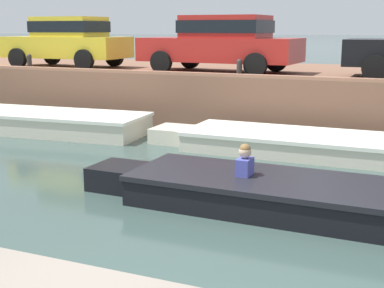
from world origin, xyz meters
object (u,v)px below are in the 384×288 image
object	(u,v)px
mooring_bollard_mid	(239,67)
boat_moored_central_cream	(291,143)
motorboat_passing	(275,194)
boat_moored_west_cream	(39,122)
car_left_inner_red	(222,41)
mooring_bollard_west	(29,61)
car_leftmost_yellow	(68,40)

from	to	relation	value
mooring_bollard_mid	boat_moored_central_cream	bearing A→B (deg)	-44.61
motorboat_passing	mooring_bollard_mid	xyz separation A→B (m)	(-2.38, 5.50, 1.44)
motorboat_passing	mooring_bollard_mid	distance (m)	6.17
boat_moored_west_cream	boat_moored_central_cream	size ratio (longest dim) A/B	1.05
boat_moored_central_cream	car_left_inner_red	size ratio (longest dim) A/B	1.36
motorboat_passing	car_left_inner_red	world-z (taller)	car_left_inner_red
mooring_bollard_west	boat_moored_central_cream	bearing A→B (deg)	-11.77
car_leftmost_yellow	car_left_inner_red	xyz separation A→B (m)	(5.11, -0.00, 0.00)
boat_moored_central_cream	mooring_bollard_west	bearing A→B (deg)	168.23
mooring_bollard_west	car_left_inner_red	bearing A→B (deg)	10.89
boat_moored_central_cream	car_leftmost_yellow	distance (m)	8.51
boat_moored_west_cream	car_leftmost_yellow	world-z (taller)	car_leftmost_yellow
boat_moored_west_cream	mooring_bollard_west	size ratio (longest dim) A/B	14.20
car_leftmost_yellow	motorboat_passing	bearing A→B (deg)	-38.32
mooring_bollard_west	mooring_bollard_mid	bearing A→B (deg)	0.00
boat_moored_west_cream	mooring_bollard_west	bearing A→B (deg)	132.74
boat_moored_central_cream	motorboat_passing	distance (m)	3.81
motorboat_passing	car_left_inner_red	xyz separation A→B (m)	(-3.25, 6.61, 2.05)
boat_moored_west_cream	mooring_bollard_west	distance (m)	3.00
boat_moored_west_cream	car_left_inner_red	distance (m)	5.37
boat_moored_west_cream	mooring_bollard_mid	distance (m)	5.37
boat_moored_central_cream	motorboat_passing	size ratio (longest dim) A/B	1.01
car_leftmost_yellow	mooring_bollard_mid	xyz separation A→B (m)	(5.98, -1.11, -0.61)
mooring_bollard_mid	car_leftmost_yellow	bearing A→B (deg)	169.53
mooring_bollard_mid	mooring_bollard_west	bearing A→B (deg)	180.00
mooring_bollard_west	mooring_bollard_mid	distance (m)	6.60
boat_moored_west_cream	car_left_inner_red	world-z (taller)	car_left_inner_red
car_leftmost_yellow	car_left_inner_red	size ratio (longest dim) A/B	0.88
boat_moored_central_cream	mooring_bollard_west	xyz separation A→B (m)	(-8.36, 1.74, 1.46)
boat_moored_central_cream	car_leftmost_yellow	xyz separation A→B (m)	(-7.75, 2.85, 2.06)
car_left_inner_red	mooring_bollard_mid	world-z (taller)	car_left_inner_red
car_leftmost_yellow	mooring_bollard_mid	size ratio (longest dim) A/B	8.78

